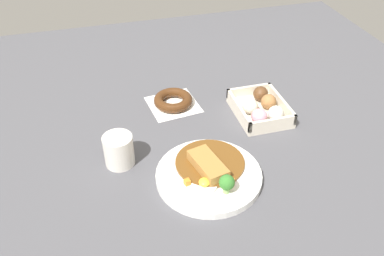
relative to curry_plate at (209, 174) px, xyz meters
The scene contains 5 objects.
ground_plane 0.16m from the curry_plate, 15.32° to the right, with size 1.60×1.60×0.00m, color #4C4C51.
curry_plate is the anchor object (origin of this frame).
donut_box 0.30m from the curry_plate, 46.89° to the right, with size 0.18×0.14×0.06m.
chocolate_ring_donut 0.32m from the curry_plate, ahead, with size 0.15×0.15×0.03m.
coffee_mug 0.22m from the curry_plate, 60.48° to the left, with size 0.07×0.07×0.08m, color silver.
Camera 1 is at (-0.80, 0.26, 0.67)m, focal length 37.92 mm.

